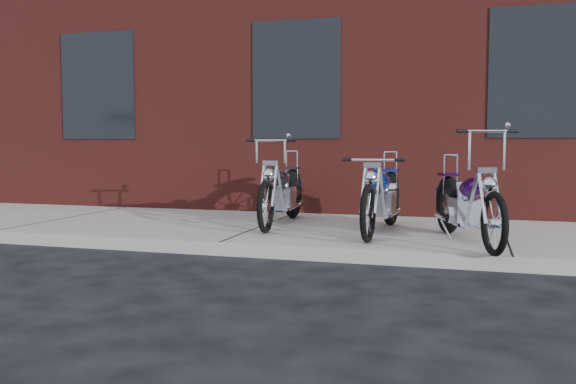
% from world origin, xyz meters
% --- Properties ---
extents(ground, '(120.00, 120.00, 0.00)m').
position_xyz_m(ground, '(0.00, 0.00, 0.00)').
color(ground, black).
rests_on(ground, ground).
extents(sidewalk, '(22.00, 3.00, 0.15)m').
position_xyz_m(sidewalk, '(0.00, 1.50, 0.07)').
color(sidewalk, '#A0998E').
rests_on(sidewalk, ground).
extents(building_brick, '(22.00, 10.00, 8.00)m').
position_xyz_m(building_brick, '(0.00, 8.00, 4.00)').
color(building_brick, maroon).
rests_on(building_brick, ground).
extents(chopper_purple, '(0.83, 2.07, 1.21)m').
position_xyz_m(chopper_purple, '(2.57, 0.75, 0.54)').
color(chopper_purple, black).
rests_on(chopper_purple, sidewalk).
extents(chopper_blue, '(0.54, 2.22, 0.96)m').
position_xyz_m(chopper_blue, '(1.57, 1.27, 0.55)').
color(chopper_blue, black).
rests_on(chopper_blue, sidewalk).
extents(chopper_third, '(0.54, 2.22, 1.13)m').
position_xyz_m(chopper_third, '(0.20, 1.62, 0.55)').
color(chopper_third, black).
rests_on(chopper_third, sidewalk).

